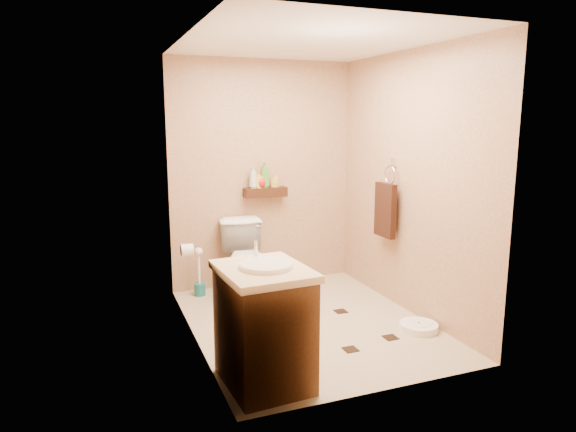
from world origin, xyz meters
name	(u,v)px	position (x,y,z in m)	size (l,w,h in m)	color
ground	(308,323)	(0.00, 0.00, 0.00)	(2.50, 2.50, 0.00)	tan
wall_back	(263,175)	(0.00, 1.25, 1.20)	(2.00, 0.04, 2.40)	tan
wall_front	(389,214)	(0.00, -1.25, 1.20)	(2.00, 0.04, 2.40)	tan
wall_left	(191,195)	(-1.00, 0.00, 1.20)	(0.04, 2.50, 2.40)	tan
wall_right	(409,184)	(1.00, 0.00, 1.20)	(0.04, 2.50, 2.40)	tan
ceiling	(310,41)	(0.00, 0.00, 2.40)	(2.00, 2.50, 0.02)	white
wall_shelf	(265,192)	(0.00, 1.17, 1.02)	(0.46, 0.14, 0.10)	#3B1B10
floor_accents	(313,324)	(0.03, -0.04, 0.00)	(1.15, 1.32, 0.01)	black
toilet	(247,261)	(-0.31, 0.83, 0.39)	(0.43, 0.76, 0.77)	white
vanity	(264,324)	(-0.70, -0.86, 0.42)	(0.60, 0.71, 0.95)	brown
bathroom_scale	(419,327)	(0.82, -0.49, 0.03)	(0.40, 0.40, 0.07)	white
toilet_brush	(199,279)	(-0.75, 1.07, 0.18)	(0.12, 0.12, 0.50)	#1A6866
towel_ring	(386,208)	(0.91, 0.25, 0.95)	(0.12, 0.30, 0.76)	silver
toilet_paper	(187,250)	(-0.94, 0.65, 0.60)	(0.12, 0.11, 0.12)	white
bottle_a	(253,177)	(-0.13, 1.17, 1.19)	(0.09, 0.09, 0.23)	beige
bottle_b	(259,179)	(-0.07, 1.17, 1.16)	(0.08, 0.08, 0.18)	gold
bottle_c	(261,180)	(-0.05, 1.17, 1.15)	(0.13, 0.13, 0.16)	red
bottle_d	(265,175)	(-0.01, 1.17, 1.20)	(0.10, 0.10, 0.27)	#419331
bottle_e	(275,180)	(0.11, 1.17, 1.14)	(0.07, 0.07, 0.15)	gold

